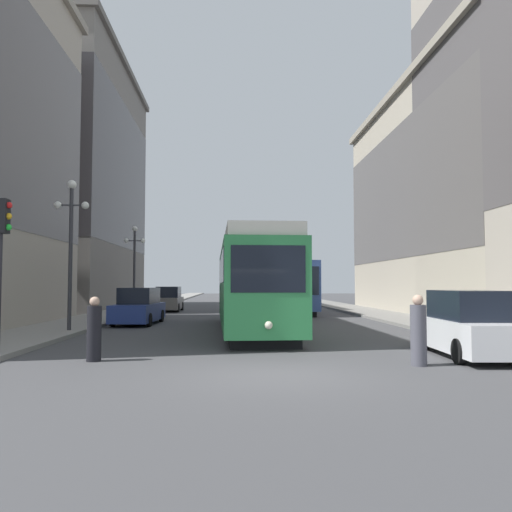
# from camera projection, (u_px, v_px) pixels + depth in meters

# --- Properties ---
(ground_plane) EXTENTS (200.00, 200.00, 0.00)m
(ground_plane) POSITION_uv_depth(u_px,v_px,m) (276.00, 375.00, 11.22)
(ground_plane) COLOR #424244
(sidewalk_left) EXTENTS (3.20, 120.00, 0.15)m
(sidewalk_left) POSITION_uv_depth(u_px,v_px,m) (155.00, 304.00, 50.69)
(sidewalk_left) COLOR gray
(sidewalk_left) RESTS_ON ground
(sidewalk_right) EXTENTS (3.20, 120.00, 0.15)m
(sidewalk_right) POSITION_uv_depth(u_px,v_px,m) (325.00, 303.00, 51.53)
(sidewalk_right) COLOR gray
(sidewalk_right) RESTS_ON ground
(streetcar) EXTENTS (3.06, 14.56, 3.89)m
(streetcar) POSITION_uv_depth(u_px,v_px,m) (251.00, 282.00, 22.10)
(streetcar) COLOR black
(streetcar) RESTS_ON ground
(transit_bus) EXTENTS (2.61, 12.23, 3.45)m
(transit_bus) POSITION_uv_depth(u_px,v_px,m) (288.00, 285.00, 36.40)
(transit_bus) COLOR black
(transit_bus) RESTS_ON ground
(parked_car_left_near) EXTENTS (1.93, 4.27, 1.82)m
(parked_car_left_near) POSITION_uv_depth(u_px,v_px,m) (169.00, 300.00, 37.75)
(parked_car_left_near) COLOR black
(parked_car_left_near) RESTS_ON ground
(parked_car_left_mid) EXTENTS (2.08, 4.98, 1.82)m
(parked_car_left_mid) POSITION_uv_depth(u_px,v_px,m) (139.00, 307.00, 25.54)
(parked_car_left_mid) COLOR black
(parked_car_left_mid) RESTS_ON ground
(parked_car_right_far) EXTENTS (2.06, 4.65, 1.82)m
(parked_car_right_far) POSITION_uv_depth(u_px,v_px,m) (470.00, 326.00, 14.09)
(parked_car_right_far) COLOR black
(parked_car_right_far) RESTS_ON ground
(pedestrian_crossing_near) EXTENTS (0.39, 0.39, 1.73)m
(pedestrian_crossing_near) POSITION_uv_depth(u_px,v_px,m) (418.00, 333.00, 12.49)
(pedestrian_crossing_near) COLOR #4C4C56
(pedestrian_crossing_near) RESTS_ON ground
(pedestrian_crossing_far) EXTENTS (0.37, 0.37, 1.67)m
(pedestrian_crossing_far) POSITION_uv_depth(u_px,v_px,m) (94.00, 331.00, 13.23)
(pedestrian_crossing_far) COLOR black
(pedestrian_crossing_far) RESTS_ON ground
(traffic_light_near_left) EXTENTS (0.47, 0.36, 4.18)m
(traffic_light_near_left) POSITION_uv_depth(u_px,v_px,m) (1.00, 234.00, 13.97)
(traffic_light_near_left) COLOR #232328
(traffic_light_near_left) RESTS_ON sidewalk_left
(lamp_post_left_near) EXTENTS (1.41, 0.36, 6.10)m
(lamp_post_left_near) POSITION_uv_depth(u_px,v_px,m) (71.00, 232.00, 20.73)
(lamp_post_left_near) COLOR #333338
(lamp_post_left_near) RESTS_ON sidewalk_left
(lamp_post_left_far) EXTENTS (1.41, 0.36, 5.77)m
(lamp_post_left_far) POSITION_uv_depth(u_px,v_px,m) (134.00, 256.00, 34.40)
(lamp_post_left_far) COLOR #333338
(lamp_post_left_far) RESTS_ON sidewalk_left
(building_left_corner) EXTENTS (13.44, 21.13, 20.95)m
(building_left_corner) POSITION_uv_depth(u_px,v_px,m) (48.00, 181.00, 43.33)
(building_left_corner) COLOR slate
(building_left_corner) RESTS_ON ground
(building_right_corner) EXTENTS (14.64, 24.13, 15.26)m
(building_right_corner) POSITION_uv_depth(u_px,v_px,m) (498.00, 198.00, 34.62)
(building_right_corner) COLOR #B2A893
(building_right_corner) RESTS_ON ground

